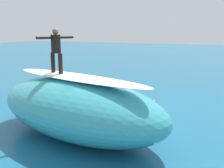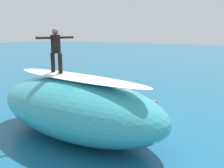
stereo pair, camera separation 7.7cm
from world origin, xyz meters
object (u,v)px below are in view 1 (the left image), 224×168
(surfboard_paddling, at_px, (155,110))
(surfer_paddling, at_px, (156,107))
(surfer_riding, at_px, (56,47))
(surfboard_riding, at_px, (57,74))

(surfboard_paddling, bearing_deg, surfer_paddling, -180.00)
(surfer_riding, height_order, surfer_paddling, surfer_riding)
(surfer_riding, height_order, surfboard_paddling, surfer_riding)
(surfboard_riding, distance_m, surfboard_paddling, 4.78)
(surfboard_paddling, relative_size, surfer_paddling, 1.54)
(surfer_riding, distance_m, surfer_paddling, 5.09)
(surfboard_riding, bearing_deg, surfboard_paddling, -106.38)
(surfboard_paddling, xyz_separation_m, surfer_paddling, (-0.05, 0.11, 0.17))
(surfer_riding, xyz_separation_m, surfboard_paddling, (-2.41, -3.63, -2.88))
(surfboard_riding, distance_m, surfer_paddling, 4.66)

